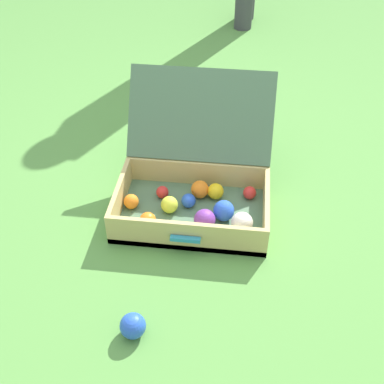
# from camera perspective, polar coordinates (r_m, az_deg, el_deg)

# --- Properties ---
(ground_plane) EXTENTS (16.00, 16.00, 0.00)m
(ground_plane) POSITION_cam_1_polar(r_m,az_deg,el_deg) (2.00, 2.00, -2.21)
(ground_plane) COLOR #569342
(open_suitcase) EXTENTS (0.59, 0.62, 0.45)m
(open_suitcase) POSITION_cam_1_polar(r_m,az_deg,el_deg) (1.96, 0.47, 0.79)
(open_suitcase) COLOR #4C7051
(open_suitcase) RESTS_ON ground
(stray_ball_on_grass) EXTENTS (0.08, 0.08, 0.08)m
(stray_ball_on_grass) POSITION_cam_1_polar(r_m,az_deg,el_deg) (1.60, -6.86, -15.11)
(stray_ball_on_grass) COLOR blue
(stray_ball_on_grass) RESTS_ON ground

